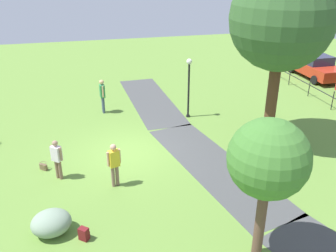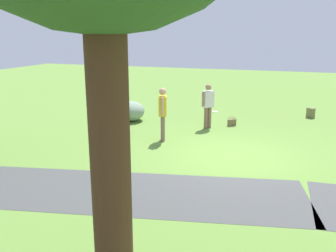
% 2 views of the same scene
% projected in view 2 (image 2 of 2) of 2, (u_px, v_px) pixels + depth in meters
% --- Properties ---
extents(ground_plane, '(48.00, 48.00, 0.00)m').
position_uv_depth(ground_plane, '(232.00, 156.00, 10.36)').
color(ground_plane, olive).
extents(footpath_segment_mid, '(8.29, 3.83, 0.01)m').
position_uv_depth(footpath_segment_mid, '(120.00, 191.00, 8.05)').
color(footpath_segment_mid, '#454646').
rests_on(footpath_segment_mid, ground).
extents(lawn_boulder, '(1.21, 1.33, 0.76)m').
position_uv_depth(lawn_boulder, '(131.00, 111.00, 14.36)').
color(lawn_boulder, gray).
rests_on(lawn_boulder, ground).
extents(woman_with_handbag, '(0.42, 0.43, 1.59)m').
position_uv_depth(woman_with_handbag, '(208.00, 103.00, 13.12)').
color(woman_with_handbag, '#7D5C4B').
rests_on(woman_with_handbag, ground).
extents(man_near_boulder, '(0.34, 0.50, 1.69)m').
position_uv_depth(man_near_boulder, '(163.00, 110.00, 11.58)').
color(man_near_boulder, '#7F6053').
rests_on(man_near_boulder, ground).
extents(handbag_on_grass, '(0.38, 0.38, 0.31)m').
position_uv_depth(handbag_on_grass, '(232.00, 122.00, 13.64)').
color(handbag_on_grass, brown).
rests_on(handbag_on_grass, ground).
extents(backpack_by_boulder, '(0.35, 0.35, 0.40)m').
position_uv_depth(backpack_by_boulder, '(108.00, 120.00, 13.71)').
color(backpack_by_boulder, maroon).
rests_on(backpack_by_boulder, ground).
extents(spare_backpack_on_lawn, '(0.35, 0.35, 0.40)m').
position_uv_depth(spare_backpack_on_lawn, '(311.00, 113.00, 14.89)').
color(spare_backpack_on_lawn, olive).
rests_on(spare_backpack_on_lawn, ground).
extents(frisbee_on_grass, '(0.27, 0.27, 0.02)m').
position_uv_depth(frisbee_on_grass, '(215.00, 112.00, 16.00)').
color(frisbee_on_grass, white).
rests_on(frisbee_on_grass, ground).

